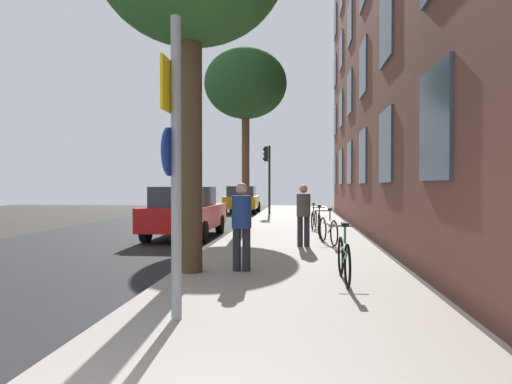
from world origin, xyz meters
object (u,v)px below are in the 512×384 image
Objects in this scene: car_1 at (242,199)px; pedestrian_0 at (242,221)px; tree_far at (246,85)px; pedestrian_1 at (303,211)px; bicycle_2 at (319,224)px; car_0 at (186,211)px; bicycle_1 at (328,230)px; bicycle_0 at (344,258)px; sign_post at (174,154)px; bicycle_3 at (314,218)px; traffic_light at (268,167)px.

pedestrian_0 is at bearing -82.77° from car_1.
pedestrian_1 is at bearing -68.98° from tree_far.
car_0 is (-4.21, 0.18, 0.35)m from bicycle_2.
car_1 is at bearing 105.60° from bicycle_1.
bicycle_0 is (2.77, -9.83, -5.00)m from tree_far.
bicycle_0 is (2.15, 2.26, -1.54)m from sign_post.
car_0 reaches higher than bicycle_3.
bicycle_1 is at bearing -24.53° from car_0.
bicycle_1 is at bearing 41.13° from pedestrian_1.
bicycle_0 is 1.02× the size of pedestrian_0.
traffic_light reaches higher than pedestrian_0.
pedestrian_0 is 0.37× the size of car_0.
tree_far is 1.55× the size of car_0.
pedestrian_0 is at bearing -114.02° from bicycle_1.
bicycle_3 is at bearing 30.70° from car_0.
bicycle_2 is 0.38× the size of car_0.
sign_post is at bearing -84.74° from car_1.
sign_post is 2.10× the size of bicycle_2.
bicycle_0 is 4.31m from pedestrian_1.
bicycle_2 is 1.06× the size of pedestrian_1.
bicycle_0 is 20.46m from car_1.
car_1 is at bearing 98.00° from tree_far.
car_1 is (-1.43, 10.19, -4.65)m from tree_far.
tree_far is 4.09× the size of bicycle_3.
traffic_light is at bearing -57.96° from car_1.
pedestrian_0 is at bearing 82.58° from sign_post.
pedestrian_0 reaches higher than pedestrian_1.
bicycle_1 is at bearing 72.74° from sign_post.
pedestrian_0 is (0.39, 3.02, -1.00)m from sign_post.
bicycle_3 is at bearing -74.17° from traffic_light.
pedestrian_1 is at bearing -81.95° from traffic_light.
bicycle_0 is 0.37× the size of car_0.
traffic_light is 2.23× the size of bicycle_2.
bicycle_0 is 0.94× the size of bicycle_1.
pedestrian_0 reaches higher than bicycle_2.
sign_post is at bearing -87.07° from tree_far.
bicycle_2 is 2.50m from pedestrian_1.
car_0 is 1.01× the size of car_1.
car_0 is at bearing 155.47° from bicycle_1.
bicycle_1 is (2.20, 7.07, -1.54)m from sign_post.
bicycle_3 is 4.83m from car_0.
tree_far is 7.63m from bicycle_1.
tree_far reaches higher than bicycle_0.
traffic_light is 3.76m from car_1.
bicycle_2 is 14.00m from car_1.
bicycle_2 is (2.03, 8.89, -1.54)m from sign_post.
traffic_light is 12.86m from bicycle_1.
bicycle_1 is 1.02m from pedestrian_1.
car_0 is (-2.58, 6.04, -0.19)m from pedestrian_0.
tree_far is 10.16m from pedestrian_0.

